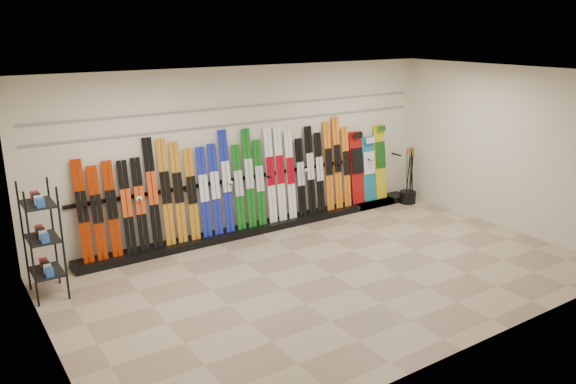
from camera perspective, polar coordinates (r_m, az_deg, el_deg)
floor at (r=8.72m, az=4.49°, el=-8.37°), size 8.00×8.00×0.00m
back_wall at (r=10.22m, az=-3.96°, el=4.28°), size 8.00×0.00×8.00m
left_wall at (r=6.63m, az=-23.71°, el=-3.97°), size 0.00×5.00×5.00m
right_wall at (r=11.07m, az=21.30°, el=4.13°), size 0.00×5.00×5.00m
ceiling at (r=7.94m, az=4.99°, el=11.68°), size 8.00×8.00×0.00m
ski_rack_base at (r=10.55m, az=-2.15°, el=-3.45°), size 8.00×0.40×0.12m
skis at (r=10.02m, az=-5.50°, el=0.74°), size 5.37×0.25×1.83m
snowboards at (r=11.83m, az=8.17°, el=2.61°), size 0.94×0.24×1.56m
accessory_rack at (r=8.48m, az=-23.64°, el=-4.56°), size 0.40×0.60×1.63m
pole_bin at (r=12.34m, az=12.04°, el=-0.50°), size 0.36×0.36×0.25m
ski_poles at (r=12.23m, az=12.30°, el=1.69°), size 0.28×0.21×1.18m
slatwall_rail_0 at (r=10.11m, az=-3.96°, el=7.03°), size 7.60×0.02×0.03m
slatwall_rail_1 at (r=10.07m, az=-3.99°, el=8.71°), size 7.60×0.02×0.03m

